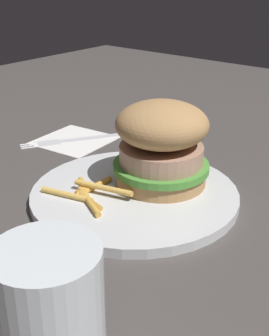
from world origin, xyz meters
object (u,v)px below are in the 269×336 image
at_px(plate, 134,195).
at_px(fork, 73,139).
at_px(fries_pile, 88,193).
at_px(napkin, 74,140).
at_px(sandwich, 163,144).
at_px(drink_glass, 50,313).

height_order(plate, fork, plate).
relative_size(fries_pile, napkin, 0.93).
bearing_deg(fries_pile, fork, 50.91).
height_order(sandwich, napkin, sandwich).
xyz_separation_m(sandwich, fork, (0.05, 0.22, -0.06)).
relative_size(napkin, drink_glass, 1.13).
bearing_deg(fork, fries_pile, -129.09).
xyz_separation_m(plate, sandwich, (0.04, -0.01, 0.06)).
bearing_deg(plate, napkin, 65.47).
bearing_deg(napkin, drink_glass, -135.63).
bearing_deg(napkin, fries_pile, -129.50).
height_order(fork, drink_glass, drink_glass).
bearing_deg(plate, fries_pile, 145.97).
relative_size(fries_pile, drink_glass, 1.05).
relative_size(plate, sandwich, 2.11).
bearing_deg(fries_pile, napkin, 50.50).
height_order(sandwich, fries_pile, sandwich).
bearing_deg(napkin, sandwich, -104.12).
bearing_deg(fork, drink_glass, -135.44).
relative_size(plate, fork, 1.63).
bearing_deg(fork, napkin, -31.57).
bearing_deg(fork, plate, -114.13).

